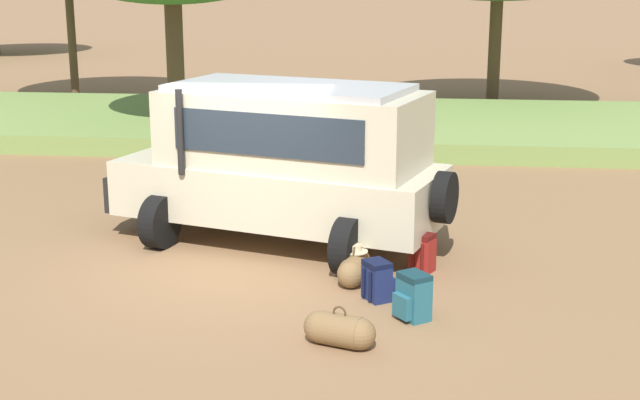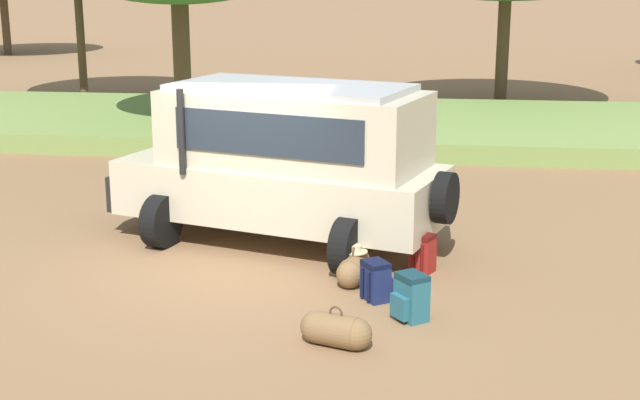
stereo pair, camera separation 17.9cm
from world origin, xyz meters
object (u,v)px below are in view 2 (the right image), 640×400
at_px(safari_vehicle, 286,160).
at_px(backpack_near_rear_wheel, 411,298).
at_px(backpack_cluster_center, 376,281).
at_px(backpack_beside_front_wheel, 423,253).
at_px(duffel_bag_soft_canvas, 336,330).
at_px(duffel_bag_low_black_case, 354,267).

relative_size(safari_vehicle, backpack_near_rear_wheel, 9.53).
height_order(safari_vehicle, backpack_cluster_center, safari_vehicle).
bearing_deg(backpack_beside_front_wheel, duffel_bag_soft_canvas, -109.24).
distance_m(backpack_beside_front_wheel, duffel_bag_low_black_case, 1.04).
relative_size(backpack_beside_front_wheel, duffel_bag_low_black_case, 0.56).
bearing_deg(backpack_near_rear_wheel, duffel_bag_soft_canvas, -132.46).
bearing_deg(duffel_bag_soft_canvas, backpack_beside_front_wheel, 70.76).
relative_size(backpack_beside_front_wheel, duffel_bag_soft_canvas, 0.66).
bearing_deg(duffel_bag_soft_canvas, backpack_cluster_center, 76.50).
height_order(backpack_cluster_center, duffel_bag_soft_canvas, backpack_cluster_center).
xyz_separation_m(safari_vehicle, backpack_cluster_center, (1.52, -2.28, -1.04)).
bearing_deg(duffel_bag_low_black_case, safari_vehicle, 126.29).
relative_size(safari_vehicle, backpack_cluster_center, 10.60).
bearing_deg(backpack_beside_front_wheel, backpack_cluster_center, -115.95).
relative_size(backpack_cluster_center, backpack_near_rear_wheel, 0.90).
height_order(backpack_cluster_center, backpack_near_rear_wheel, backpack_near_rear_wheel).
xyz_separation_m(safari_vehicle, duffel_bag_low_black_case, (1.17, -1.59, -1.11)).
bearing_deg(backpack_near_rear_wheel, backpack_beside_front_wheel, 86.07).
xyz_separation_m(backpack_beside_front_wheel, backpack_near_rear_wheel, (-0.12, -1.78, 0.02)).
height_order(backpack_near_rear_wheel, duffel_bag_soft_canvas, backpack_near_rear_wheel).
distance_m(safari_vehicle, backpack_cluster_center, 2.93).
height_order(backpack_beside_front_wheel, backpack_near_rear_wheel, backpack_near_rear_wheel).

